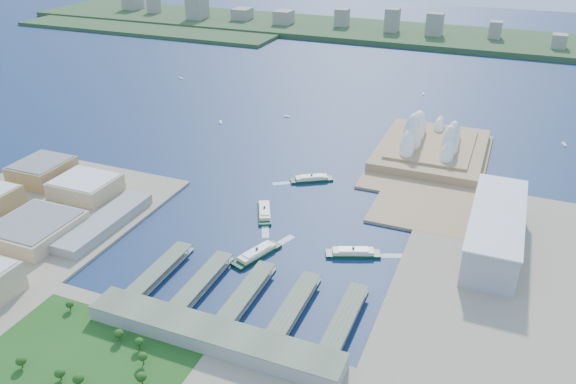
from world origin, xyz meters
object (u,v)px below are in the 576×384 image
at_px(ferry_a, 264,210).
at_px(toaster_building, 495,229).
at_px(ferry_c, 257,252).
at_px(opera_house, 434,132).
at_px(ferry_d, 353,251).
at_px(ferry_b, 312,178).

bearing_deg(ferry_a, toaster_building, -19.96).
relative_size(toaster_building, ferry_c, 2.91).
bearing_deg(opera_house, ferry_a, -121.32).
height_order(opera_house, ferry_d, opera_house).
distance_m(ferry_a, ferry_c, 79.13).
bearing_deg(ferry_a, ferry_b, 52.91).
distance_m(opera_house, ferry_c, 317.89).
relative_size(opera_house, ferry_a, 3.55).
bearing_deg(ferry_d, ferry_a, 48.42).
relative_size(opera_house, ferry_c, 3.38).
height_order(ferry_a, ferry_c, ferry_c).
xyz_separation_m(opera_house, ferry_b, (-116.84, -130.37, -27.32)).
distance_m(toaster_building, ferry_d, 134.14).
bearing_deg(ferry_b, ferry_d, 2.54).
bearing_deg(ferry_c, ferry_b, -67.16).
height_order(toaster_building, ferry_a, toaster_building).
bearing_deg(ferry_d, toaster_building, -83.74).
height_order(ferry_a, ferry_d, ferry_a).
height_order(toaster_building, ferry_c, toaster_building).
xyz_separation_m(ferry_c, ferry_d, (81.38, 35.31, -0.28)).
bearing_deg(opera_house, ferry_b, -131.87).
xyz_separation_m(opera_house, ferry_d, (-27.92, -261.98, -27.26)).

